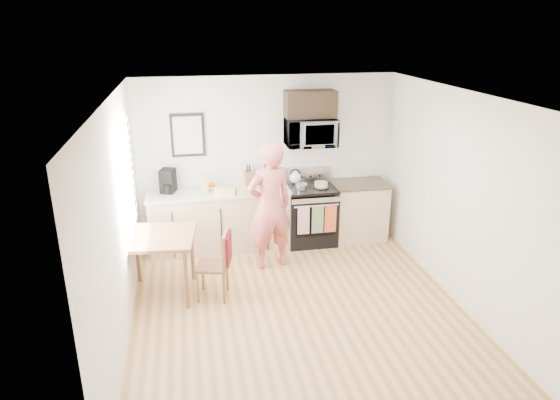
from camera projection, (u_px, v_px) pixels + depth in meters
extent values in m
plane|color=olive|center=(299.00, 311.00, 6.11)|extent=(4.60, 4.60, 0.00)
cube|color=beige|center=(267.00, 160.00, 7.79)|extent=(4.00, 0.04, 2.60)
cube|color=beige|center=(375.00, 327.00, 3.54)|extent=(4.00, 0.04, 2.60)
cube|color=beige|center=(118.00, 225.00, 5.31)|extent=(0.04, 4.60, 2.60)
cube|color=beige|center=(462.00, 201.00, 6.02)|extent=(0.04, 4.60, 2.60)
cube|color=white|center=(303.00, 97.00, 5.23)|extent=(4.00, 4.60, 0.04)
cube|color=white|center=(125.00, 180.00, 5.97)|extent=(0.02, 1.40, 1.50)
cube|color=white|center=(126.00, 180.00, 5.97)|extent=(0.01, 1.30, 1.40)
cube|color=tan|center=(220.00, 221.00, 7.66)|extent=(2.10, 0.60, 0.90)
cube|color=beige|center=(218.00, 192.00, 7.50)|extent=(2.14, 0.64, 0.04)
cube|color=tan|center=(358.00, 211.00, 8.06)|extent=(0.84, 0.60, 0.90)
cube|color=black|center=(360.00, 184.00, 7.90)|extent=(0.88, 0.64, 0.04)
cube|color=black|center=(310.00, 219.00, 7.91)|extent=(0.76, 0.65, 0.77)
cube|color=black|center=(315.00, 223.00, 7.60)|extent=(0.61, 0.02, 0.45)
cube|color=#A7A7AC|center=(316.00, 202.00, 7.49)|extent=(0.74, 0.02, 0.14)
cylinder|color=#A7A7AC|center=(317.00, 206.00, 7.46)|extent=(0.68, 0.02, 0.02)
cube|color=black|center=(311.00, 188.00, 7.74)|extent=(0.76, 0.65, 0.04)
cube|color=#A7A7AC|center=(307.00, 175.00, 7.95)|extent=(0.76, 0.08, 0.24)
cube|color=white|center=(304.00, 221.00, 7.50)|extent=(0.18, 0.02, 0.44)
cube|color=#5F7E54|center=(318.00, 220.00, 7.53)|extent=(0.18, 0.02, 0.44)
cube|color=#BF3C1C|center=(330.00, 219.00, 7.57)|extent=(0.18, 0.02, 0.44)
imported|color=#A7A7AC|center=(310.00, 132.00, 7.55)|extent=(0.76, 0.51, 0.42)
cube|color=black|center=(310.00, 104.00, 7.44)|extent=(0.76, 0.35, 0.40)
cube|color=black|center=(188.00, 135.00, 7.41)|extent=(0.50, 0.03, 0.65)
cube|color=beige|center=(188.00, 135.00, 7.39)|extent=(0.42, 0.01, 0.56)
cube|color=red|center=(271.00, 160.00, 7.79)|extent=(0.20, 0.02, 0.20)
imported|color=#BC3333|center=(270.00, 206.00, 6.95)|extent=(0.76, 0.60, 1.83)
cube|color=brown|center=(158.00, 237.00, 6.23)|extent=(0.88, 0.88, 0.04)
cylinder|color=brown|center=(126.00, 282.00, 6.00)|extent=(0.05, 0.05, 0.78)
cylinder|color=brown|center=(187.00, 280.00, 6.05)|extent=(0.05, 0.05, 0.78)
cylinder|color=brown|center=(138.00, 255.00, 6.68)|extent=(0.05, 0.05, 0.78)
cylinder|color=brown|center=(192.00, 253.00, 6.73)|extent=(0.05, 0.05, 0.78)
cube|color=brown|center=(212.00, 266.00, 6.28)|extent=(0.46, 0.46, 0.04)
cube|color=brown|center=(226.00, 249.00, 6.20)|extent=(0.12, 0.38, 0.46)
cube|color=#5D1010|center=(228.00, 248.00, 6.19)|extent=(0.13, 0.35, 0.38)
cylinder|color=brown|center=(198.00, 288.00, 6.21)|extent=(0.03, 0.03, 0.42)
cylinder|color=brown|center=(224.00, 289.00, 6.20)|extent=(0.03, 0.03, 0.42)
cylinder|color=brown|center=(203.00, 276.00, 6.52)|extent=(0.03, 0.03, 0.42)
cylinder|color=brown|center=(228.00, 276.00, 6.51)|extent=(0.03, 0.03, 0.42)
cube|color=brown|center=(248.00, 178.00, 7.75)|extent=(0.11, 0.15, 0.22)
cylinder|color=red|center=(259.00, 180.00, 7.78)|extent=(0.11, 0.11, 0.13)
imported|color=white|center=(209.00, 187.00, 7.58)|extent=(0.30, 0.30, 0.06)
cube|color=tan|center=(204.00, 184.00, 7.42)|extent=(0.11, 0.11, 0.25)
cube|color=black|center=(168.00, 181.00, 7.40)|extent=(0.26, 0.29, 0.35)
cylinder|color=black|center=(168.00, 188.00, 7.33)|extent=(0.13, 0.13, 0.13)
cube|color=tan|center=(225.00, 191.00, 7.30)|extent=(0.35, 0.24, 0.12)
cylinder|color=black|center=(321.00, 187.00, 7.71)|extent=(0.25, 0.25, 0.01)
cylinder|color=tan|center=(321.00, 184.00, 7.69)|extent=(0.21, 0.21, 0.07)
sphere|color=white|center=(295.00, 178.00, 7.87)|extent=(0.19, 0.19, 0.19)
cone|color=white|center=(295.00, 172.00, 7.84)|extent=(0.06, 0.06, 0.06)
torus|color=black|center=(295.00, 174.00, 7.85)|extent=(0.17, 0.02, 0.17)
cylinder|color=#A7A7AC|center=(301.00, 187.00, 7.60)|extent=(0.18, 0.18, 0.09)
cylinder|color=black|center=(307.00, 187.00, 7.48)|extent=(0.08, 0.15, 0.02)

